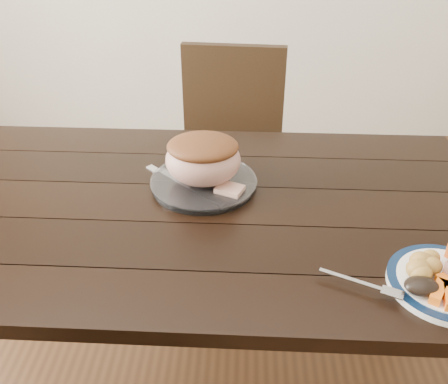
{
  "coord_description": "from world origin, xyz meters",
  "views": [
    {
      "loc": [
        0.13,
        -1.1,
        1.49
      ],
      "look_at": [
        0.08,
        -0.02,
        0.8
      ],
      "focal_mm": 40.0,
      "sensor_mm": 36.0,
      "label": 1
    }
  ],
  "objects_px": {
    "dining_table": "(196,231)",
    "serving_platter": "(204,184)",
    "chair_far": "(230,150)",
    "dinner_plate": "(446,283)",
    "carving_knife": "(197,193)",
    "fork": "(367,285)",
    "roast_joint": "(203,160)"
  },
  "relations": [
    {
      "from": "fork",
      "to": "carving_knife",
      "type": "bearing_deg",
      "value": 161.77
    },
    {
      "from": "dinner_plate",
      "to": "carving_knife",
      "type": "xyz_separation_m",
      "value": [
        -0.56,
        0.34,
        -0.0
      ]
    },
    {
      "from": "dining_table",
      "to": "chair_far",
      "type": "bearing_deg",
      "value": 84.38
    },
    {
      "from": "chair_far",
      "to": "serving_platter",
      "type": "xyz_separation_m",
      "value": [
        -0.05,
        -0.65,
        0.23
      ]
    },
    {
      "from": "roast_joint",
      "to": "carving_knife",
      "type": "bearing_deg",
      "value": -108.13
    },
    {
      "from": "chair_far",
      "to": "carving_knife",
      "type": "relative_size",
      "value": 3.78
    },
    {
      "from": "dining_table",
      "to": "fork",
      "type": "bearing_deg",
      "value": -39.28
    },
    {
      "from": "serving_platter",
      "to": "roast_joint",
      "type": "distance_m",
      "value": 0.08
    },
    {
      "from": "serving_platter",
      "to": "roast_joint",
      "type": "height_order",
      "value": "roast_joint"
    },
    {
      "from": "dining_table",
      "to": "serving_platter",
      "type": "xyz_separation_m",
      "value": [
        0.02,
        0.09,
        0.1
      ]
    },
    {
      "from": "dinner_plate",
      "to": "serving_platter",
      "type": "bearing_deg",
      "value": 145.14
    },
    {
      "from": "chair_far",
      "to": "roast_joint",
      "type": "height_order",
      "value": "chair_far"
    },
    {
      "from": "dinner_plate",
      "to": "fork",
      "type": "bearing_deg",
      "value": -171.62
    },
    {
      "from": "serving_platter",
      "to": "carving_knife",
      "type": "xyz_separation_m",
      "value": [
        -0.01,
        -0.05,
        -0.0
      ]
    },
    {
      "from": "dinner_plate",
      "to": "carving_knife",
      "type": "bearing_deg",
      "value": 149.15
    },
    {
      "from": "dining_table",
      "to": "serving_platter",
      "type": "bearing_deg",
      "value": 78.0
    },
    {
      "from": "fork",
      "to": "carving_knife",
      "type": "distance_m",
      "value": 0.53
    },
    {
      "from": "serving_platter",
      "to": "roast_joint",
      "type": "relative_size",
      "value": 1.4
    },
    {
      "from": "chair_far",
      "to": "dinner_plate",
      "type": "bearing_deg",
      "value": 119.68
    },
    {
      "from": "fork",
      "to": "roast_joint",
      "type": "xyz_separation_m",
      "value": [
        -0.37,
        0.41,
        0.06
      ]
    },
    {
      "from": "fork",
      "to": "chair_far",
      "type": "bearing_deg",
      "value": 131.43
    },
    {
      "from": "serving_platter",
      "to": "carving_knife",
      "type": "distance_m",
      "value": 0.05
    },
    {
      "from": "fork",
      "to": "roast_joint",
      "type": "bearing_deg",
      "value": 157.25
    },
    {
      "from": "dining_table",
      "to": "carving_knife",
      "type": "distance_m",
      "value": 0.11
    },
    {
      "from": "serving_platter",
      "to": "carving_knife",
      "type": "relative_size",
      "value": 1.18
    },
    {
      "from": "dining_table",
      "to": "dinner_plate",
      "type": "distance_m",
      "value": 0.65
    },
    {
      "from": "dinner_plate",
      "to": "serving_platter",
      "type": "xyz_separation_m",
      "value": [
        -0.55,
        0.38,
        0.0
      ]
    },
    {
      "from": "dinner_plate",
      "to": "roast_joint",
      "type": "distance_m",
      "value": 0.67
    },
    {
      "from": "dinner_plate",
      "to": "chair_far",
      "type": "bearing_deg",
      "value": 115.48
    },
    {
      "from": "chair_far",
      "to": "dinner_plate",
      "type": "relative_size",
      "value": 3.79
    },
    {
      "from": "roast_joint",
      "to": "serving_platter",
      "type": "bearing_deg",
      "value": 0.0
    },
    {
      "from": "dinner_plate",
      "to": "dining_table",
      "type": "bearing_deg",
      "value": 152.42
    }
  ]
}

